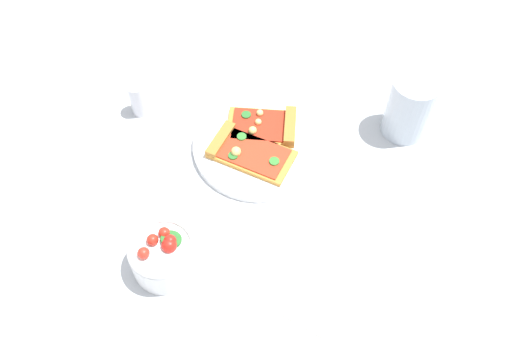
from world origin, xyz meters
TOP-DOWN VIEW (x-y plane):
  - ground_plane at (0.00, 0.00)m, footprint 2.40×2.40m
  - plate at (0.03, 0.01)m, footprint 0.24×0.24m
  - pizza_slice_near at (0.00, 0.03)m, footprint 0.11×0.16m
  - pizza_slice_far at (0.07, 0.00)m, footprint 0.10×0.14m
  - salad_bowl at (-0.23, 0.10)m, footprint 0.10×0.10m
  - soda_glass at (0.14, -0.24)m, footprint 0.08×0.08m
  - paper_napkin at (-0.21, -0.13)m, footprint 0.18×0.19m
  - pepper_shaker at (0.06, 0.25)m, footprint 0.03×0.03m

SIDE VIEW (x-z plane):
  - ground_plane at x=0.00m, z-range 0.00..0.00m
  - paper_napkin at x=-0.21m, z-range 0.00..0.00m
  - plate at x=0.03m, z-range 0.00..0.01m
  - pizza_slice_near at x=0.00m, z-range 0.01..0.03m
  - pizza_slice_far at x=0.07m, z-range 0.01..0.03m
  - salad_bowl at x=-0.23m, z-range 0.00..0.07m
  - pepper_shaker at x=0.06m, z-range 0.00..0.08m
  - soda_glass at x=0.14m, z-range -0.01..0.12m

